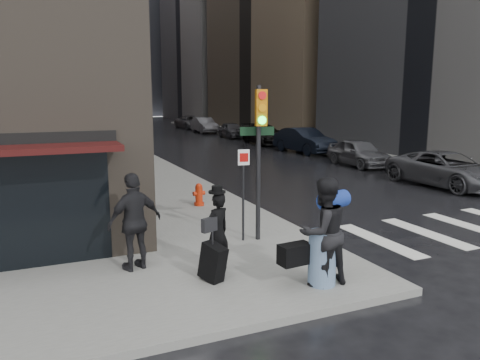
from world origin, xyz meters
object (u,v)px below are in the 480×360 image
(man_overcoat, at_px, (216,237))
(parked_car_1, at_px, (359,152))
(man_jeans, at_px, (322,232))
(traffic_light, at_px, (258,142))
(parked_car_3, at_px, (264,134))
(fire_hydrant, at_px, (199,195))
(parked_car_6, at_px, (191,122))
(parked_car_5, at_px, (204,125))
(parked_car_2, at_px, (304,140))
(parked_car_4, at_px, (232,130))
(man_greycoat, at_px, (135,222))
(parked_car_0, at_px, (447,169))

(man_overcoat, height_order, parked_car_1, man_overcoat)
(man_jeans, xyz_separation_m, parked_car_1, (10.60, 12.66, -0.47))
(traffic_light, relative_size, parked_car_3, 0.74)
(traffic_light, height_order, parked_car_3, traffic_light)
(man_overcoat, bearing_deg, parked_car_1, -159.85)
(fire_hydrant, bearing_deg, parked_car_6, 72.76)
(parked_car_1, bearing_deg, parked_car_5, 94.02)
(man_jeans, xyz_separation_m, parked_car_2, (10.89, 18.58, -0.38))
(parked_car_3, bearing_deg, parked_car_4, 94.41)
(traffic_light, relative_size, fire_hydrant, 5.16)
(man_jeans, bearing_deg, man_greycoat, -40.70)
(parked_car_0, distance_m, parked_car_3, 17.76)
(man_overcoat, distance_m, man_jeans, 2.10)
(man_overcoat, distance_m, parked_car_0, 13.15)
(man_overcoat, relative_size, parked_car_2, 0.37)
(traffic_light, bearing_deg, parked_car_1, 53.17)
(man_jeans, xyz_separation_m, parked_car_6, (10.89, 42.24, -0.48))
(fire_hydrant, distance_m, parked_car_4, 25.85)
(man_jeans, xyz_separation_m, traffic_light, (0.08, 2.91, 1.39))
(man_jeans, xyz_separation_m, man_greycoat, (-3.02, 2.18, -0.03))
(man_jeans, height_order, parked_car_4, man_jeans)
(man_jeans, bearing_deg, parked_car_0, -152.00)
(parked_car_4, bearing_deg, parked_car_5, 97.77)
(parked_car_6, bearing_deg, fire_hydrant, -111.46)
(parked_car_2, distance_m, parked_car_4, 11.83)
(parked_car_1, distance_m, parked_car_6, 29.58)
(man_jeans, height_order, traffic_light, traffic_light)
(man_overcoat, height_order, man_jeans, man_jeans)
(man_greycoat, height_order, traffic_light, traffic_light)
(man_overcoat, relative_size, man_jeans, 0.87)
(parked_car_0, bearing_deg, parked_car_2, 85.34)
(fire_hydrant, xyz_separation_m, parked_car_4, (10.90, 23.43, 0.19))
(traffic_light, distance_m, parked_car_4, 29.60)
(parked_car_4, height_order, parked_car_6, parked_car_6)
(fire_hydrant, relative_size, parked_car_5, 0.16)
(fire_hydrant, relative_size, parked_car_1, 0.17)
(parked_car_3, bearing_deg, parked_car_5, 96.04)
(fire_hydrant, height_order, parked_car_6, parked_car_6)
(parked_car_4, xyz_separation_m, parked_car_5, (-0.48, 5.92, 0.07))
(man_greycoat, relative_size, traffic_light, 0.53)
(traffic_light, bearing_deg, parked_car_5, 83.23)
(parked_car_4, relative_size, parked_car_5, 0.87)
(man_overcoat, xyz_separation_m, parked_car_3, (12.56, 23.13, -0.16))
(parked_car_5, bearing_deg, man_greycoat, -109.80)
(parked_car_2, xyz_separation_m, parked_car_4, (-0.04, 11.83, -0.13))
(man_jeans, bearing_deg, parked_car_2, -125.30)
(man_overcoat, bearing_deg, parked_car_2, -148.61)
(fire_hydrant, bearing_deg, parked_car_5, 70.44)
(man_jeans, relative_size, fire_hydrant, 2.82)
(parked_car_1, xyz_separation_m, parked_car_6, (0.29, 29.58, -0.01))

